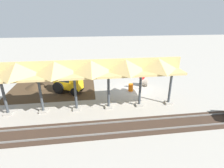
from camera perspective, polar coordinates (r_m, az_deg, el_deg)
The scene contains 9 objects.
ground_plane at distance 21.49m, azimuth 6.90°, elevation -2.02°, with size 120.00×120.00×0.00m, color #9E998E.
dirt_work_zone at distance 22.73m, azimuth -18.85°, elevation -1.72°, with size 10.27×7.00×0.01m, color #42301E.
platform_canopy at distance 15.75m, azimuth -6.85°, elevation 5.30°, with size 16.71×3.20×4.90m.
rail_tracks at distance 15.35m, azimuth 13.85°, elevation -12.73°, with size 60.00×2.58×0.15m.
stop_sign at distance 21.40m, azimuth 9.76°, elevation 1.82°, with size 0.76×0.09×2.00m.
backhoe at distance 21.05m, azimuth -14.35°, elevation 0.66°, with size 4.98×3.32×2.82m.
dirt_mound at distance 24.19m, azimuth -23.38°, elevation -0.98°, with size 5.43×5.43×1.40m, color #42301E.
concrete_pipe at distance 22.92m, azimuth 10.33°, elevation 0.72°, with size 1.33×1.36×1.06m.
traffic_barrel at distance 21.09m, azimuth 6.14°, elevation -1.13°, with size 0.56×0.56×0.90m, color orange.
Camera 1 is at (5.23, 19.04, 8.48)m, focal length 28.00 mm.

